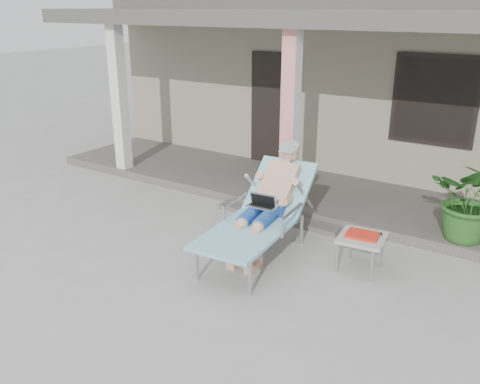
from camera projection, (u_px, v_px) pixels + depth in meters
The scene contains 8 objects.
ground at pixel (205, 269), 6.26m from camera, with size 60.00×60.00×0.00m, color #9E9E99.
house at pixel (386, 75), 10.80m from camera, with size 10.40×5.40×3.30m.
porch_deck at pixel (311, 193), 8.59m from camera, with size 10.00×2.00×0.15m, color #605B56.
porch_overhang at pixel (318, 24), 7.62m from camera, with size 10.00×2.30×2.85m.
porch_step at pixel (278, 217), 7.70m from camera, with size 2.00×0.30×0.07m, color #605B56.
lounger at pixel (265, 189), 6.44m from camera, with size 0.96×2.20×1.40m.
side_table at pixel (362, 240), 6.10m from camera, with size 0.60×0.60×0.48m.
potted_palm at pixel (473, 201), 6.50m from camera, with size 0.99×0.86×1.10m, color #26591E.
Camera 1 is at (3.39, -4.41, 3.04)m, focal length 38.00 mm.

